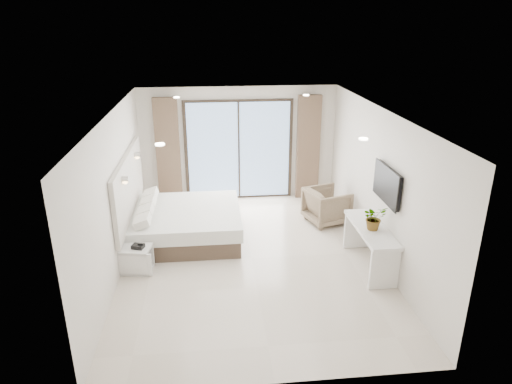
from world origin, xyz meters
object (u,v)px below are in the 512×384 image
at_px(console_desk, 370,238).
at_px(nightstand, 137,259).
at_px(bed, 185,223).
at_px(armchair, 327,204).

bearing_deg(console_desk, nightstand, 176.21).
height_order(bed, console_desk, console_desk).
distance_m(nightstand, armchair, 4.15).
relative_size(console_desk, armchair, 1.93).
bearing_deg(armchair, nightstand, 96.45).
distance_m(bed, nightstand, 1.46).
xyz_separation_m(nightstand, console_desk, (4.06, -0.27, 0.33)).
relative_size(bed, nightstand, 3.82).
distance_m(bed, console_desk, 3.61).
xyz_separation_m(bed, armchair, (3.00, 0.45, 0.10)).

